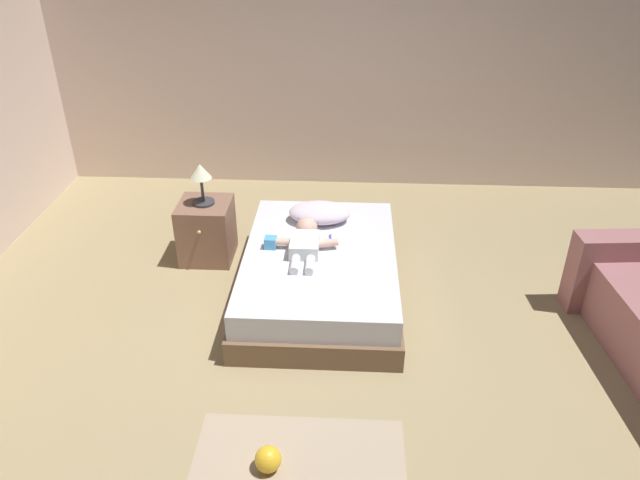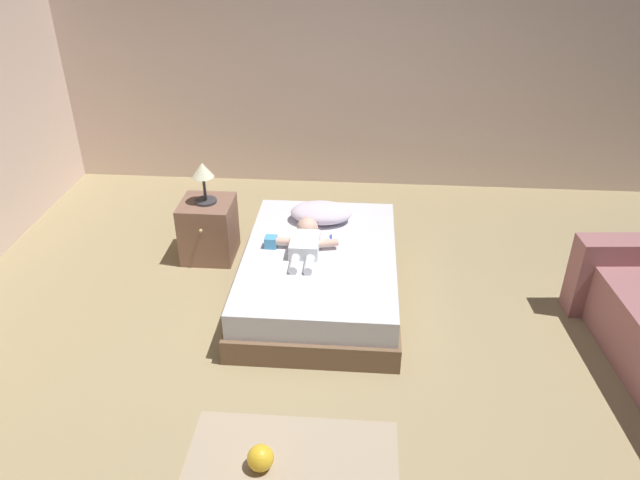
{
  "view_description": "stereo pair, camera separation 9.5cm",
  "coord_description": "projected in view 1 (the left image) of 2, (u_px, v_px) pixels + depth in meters",
  "views": [
    {
      "loc": [
        0.01,
        -2.9,
        2.68
      ],
      "look_at": [
        -0.19,
        0.88,
        0.47
      ],
      "focal_mm": 33.65,
      "sensor_mm": 36.0,
      "label": 1
    },
    {
      "loc": [
        0.1,
        -2.9,
        2.68
      ],
      "look_at": [
        -0.19,
        0.88,
        0.47
      ],
      "focal_mm": 33.65,
      "sensor_mm": 36.0,
      "label": 2
    }
  ],
  "objects": [
    {
      "name": "baby",
      "position": [
        305.0,
        241.0,
        4.45
      ],
      "size": [
        0.49,
        0.62,
        0.16
      ],
      "color": "white",
      "rests_on": "bed"
    },
    {
      "name": "toy_ball",
      "position": [
        268.0,
        459.0,
        3.17
      ],
      "size": [
        0.14,
        0.14,
        0.14
      ],
      "primitive_type": "sphere",
      "color": "gold",
      "rests_on": "rug"
    },
    {
      "name": "ground_plane",
      "position": [
        342.0,
        373.0,
        3.85
      ],
      "size": [
        8.0,
        8.0,
        0.0
      ],
      "primitive_type": "plane",
      "color": "#9B8960"
    },
    {
      "name": "toothbrush",
      "position": [
        331.0,
        239.0,
        4.58
      ],
      "size": [
        0.02,
        0.15,
        0.02
      ],
      "color": "blue",
      "rests_on": "bed"
    },
    {
      "name": "pillow",
      "position": [
        320.0,
        213.0,
        4.81
      ],
      "size": [
        0.49,
        0.33,
        0.15
      ],
      "color": "silver",
      "rests_on": "bed"
    },
    {
      "name": "lamp",
      "position": [
        201.0,
        176.0,
        4.72
      ],
      "size": [
        0.18,
        0.18,
        0.34
      ],
      "color": "#333338",
      "rests_on": "nightstand"
    },
    {
      "name": "wall_behind_bed",
      "position": [
        351.0,
        56.0,
        5.79
      ],
      "size": [
        8.0,
        0.12,
        2.62
      ],
      "primitive_type": "cube",
      "color": "beige",
      "rests_on": "ground_plane"
    },
    {
      "name": "nightstand",
      "position": [
        207.0,
        231.0,
        4.96
      ],
      "size": [
        0.42,
        0.45,
        0.5
      ],
      "color": "#855E4B",
      "rests_on": "ground_plane"
    },
    {
      "name": "bed",
      "position": [
        320.0,
        273.0,
        4.53
      ],
      "size": [
        1.16,
        1.72,
        0.37
      ],
      "color": "brown",
      "rests_on": "ground_plane"
    },
    {
      "name": "rug",
      "position": [
        297.0,
        476.0,
        3.17
      ],
      "size": [
        1.16,
        0.83,
        0.01
      ],
      "color": "tan",
      "rests_on": "ground_plane"
    },
    {
      "name": "toy_block",
      "position": [
        271.0,
        243.0,
        4.47
      ],
      "size": [
        0.09,
        0.09,
        0.09
      ],
      "color": "#4CA6DF",
      "rests_on": "bed"
    }
  ]
}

